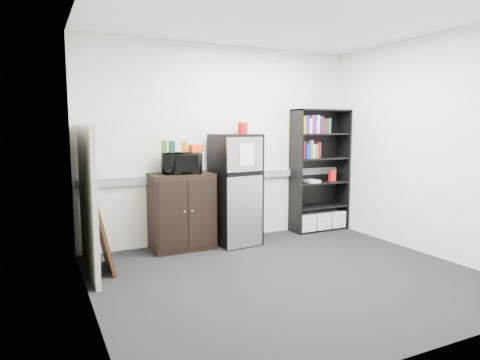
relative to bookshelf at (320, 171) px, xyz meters
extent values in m
plane|color=black|center=(-1.53, -1.57, -0.91)|extent=(4.00, 4.00, 0.00)
cube|color=white|center=(-1.53, 0.18, 0.44)|extent=(4.00, 0.02, 2.70)
cube|color=white|center=(0.47, -1.57, 0.44)|extent=(0.02, 3.50, 2.70)
cube|color=white|center=(-3.53, -1.57, 0.44)|extent=(0.02, 3.50, 2.70)
cube|color=white|center=(-1.53, -1.57, 1.79)|extent=(4.00, 3.50, 0.02)
cube|color=gray|center=(-1.53, 0.15, -0.01)|extent=(3.92, 0.05, 0.10)
cube|color=white|center=(-1.88, 0.18, 0.64)|extent=(0.14, 0.00, 0.10)
cube|color=black|center=(-0.44, -0.01, 0.01)|extent=(0.02, 0.34, 1.85)
cube|color=black|center=(0.44, -0.01, 0.01)|extent=(0.02, 0.34, 1.85)
cube|color=black|center=(0.00, 0.16, 0.01)|extent=(0.90, 0.02, 1.85)
cube|color=black|center=(0.00, -0.01, 0.92)|extent=(0.90, 0.34, 0.02)
cube|color=black|center=(0.00, -0.01, -0.89)|extent=(0.85, 0.32, 0.03)
cube|color=black|center=(0.00, -0.01, -0.54)|extent=(0.85, 0.32, 0.03)
cube|color=black|center=(0.00, -0.01, -0.17)|extent=(0.85, 0.32, 0.02)
cube|color=black|center=(0.00, -0.01, 0.20)|extent=(0.85, 0.32, 0.02)
cube|color=black|center=(0.00, -0.01, 0.57)|extent=(0.85, 0.32, 0.02)
cube|color=silver|center=(-0.28, -0.02, -0.76)|extent=(0.25, 0.30, 0.25)
cube|color=silver|center=(0.00, -0.02, -0.76)|extent=(0.25, 0.30, 0.25)
cube|color=silver|center=(0.28, -0.02, -0.76)|extent=(0.25, 0.30, 0.25)
cube|color=#A5A192|center=(-3.43, -0.49, -0.11)|extent=(0.05, 1.30, 1.60)
cube|color=#B2B2B7|center=(-3.43, -0.49, 0.70)|extent=(0.06, 1.30, 0.02)
cube|color=black|center=(-2.23, -0.06, -0.42)|extent=(0.80, 0.50, 0.99)
cube|color=black|center=(-2.42, -0.31, -0.42)|extent=(0.37, 0.01, 0.88)
cube|color=black|center=(-2.04, -0.31, -0.42)|extent=(0.37, 0.01, 0.88)
cylinder|color=#B2B2B7|center=(-2.28, -0.33, -0.37)|extent=(0.02, 0.02, 0.02)
cylinder|color=#B2B2B7|center=(-2.18, -0.33, -0.37)|extent=(0.02, 0.02, 0.02)
imported|color=black|center=(-2.23, -0.08, 0.22)|extent=(0.54, 0.41, 0.27)
cube|color=#285C1A|center=(-2.44, -0.05, 0.43)|extent=(0.08, 0.06, 0.15)
cube|color=#0B331E|center=(-2.34, -0.05, 0.43)|extent=(0.07, 0.05, 0.15)
cube|color=#C66712|center=(-2.18, -0.05, 0.42)|extent=(0.08, 0.07, 0.14)
cube|color=#D44315|center=(-2.03, -0.10, 0.40)|extent=(0.20, 0.14, 0.10)
cube|color=black|center=(-1.49, -0.14, -0.18)|extent=(0.62, 0.62, 1.47)
cube|color=#AEAEB3|center=(-1.49, -0.43, 0.33)|extent=(0.54, 0.08, 0.44)
cube|color=#AEAEB3|center=(-1.49, -0.43, -0.43)|extent=(0.54, 0.08, 0.94)
cube|color=black|center=(-1.49, -0.44, 0.07)|extent=(0.53, 0.07, 0.03)
cube|color=white|center=(-1.47, -0.44, 0.33)|extent=(0.21, 0.03, 0.28)
cube|color=black|center=(-1.49, -0.14, 0.57)|extent=(0.62, 0.62, 0.02)
cylinder|color=#A50714|center=(-1.32, -0.02, 0.66)|extent=(0.13, 0.13, 0.17)
cylinder|color=gold|center=(-1.32, -0.02, 0.76)|extent=(0.14, 0.14, 0.02)
cube|color=black|center=(-3.30, -0.50, -0.51)|extent=(0.20, 0.63, 0.80)
cube|color=beige|center=(-3.28, -0.50, -0.51)|extent=(0.14, 0.53, 0.67)
camera|label=1|loc=(-3.93, -5.32, 0.68)|focal=32.00mm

